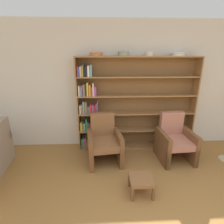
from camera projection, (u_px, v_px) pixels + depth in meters
wall_back at (142, 87)px, 3.90m from camera, size 12.00×0.06×2.75m
bookshelf at (125, 107)px, 3.85m from camera, size 2.56×0.30×2.03m
bowl_stoneware at (96, 54)px, 3.45m from camera, size 0.26×0.26×0.07m
bowl_terracotta at (123, 53)px, 3.48m from camera, size 0.23×0.23×0.09m
bowl_copper at (150, 54)px, 3.50m from camera, size 0.17×0.17×0.08m
bowl_olive at (178, 54)px, 3.53m from camera, size 0.28×0.28×0.07m
armchair_leather at (104, 142)px, 3.48m from camera, size 0.72×0.76×0.94m
armchair_cushioned at (175, 140)px, 3.54m from camera, size 0.69×0.72×0.94m
footstool at (141, 180)px, 2.67m from camera, size 0.35×0.35×0.28m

